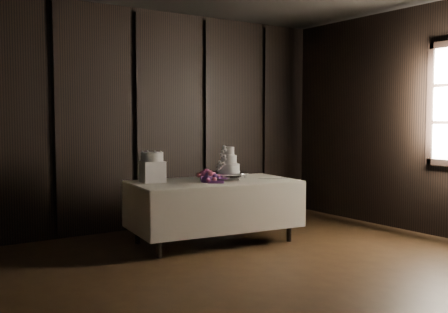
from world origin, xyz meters
TOP-DOWN VIEW (x-y plane):
  - room at (0.00, 0.00)m, footprint 6.08×7.08m
  - display_table at (0.42, 2.24)m, footprint 2.10×1.27m
  - cake_stand at (0.64, 2.23)m, footprint 0.63×0.63m
  - wedding_cake at (0.62, 2.22)m, footprint 0.30×0.26m
  - bouquet at (0.27, 2.15)m, footprint 0.47×0.49m
  - box_pedestal at (-0.26, 2.53)m, footprint 0.29×0.29m
  - small_cake at (-0.26, 2.53)m, footprint 0.32×0.32m
  - cake_knife at (1.10, 2.00)m, footprint 0.32×0.23m

SIDE VIEW (x-z plane):
  - display_table at x=0.42m, z-range 0.04..0.80m
  - cake_knife at x=1.10m, z-range 0.76..0.77m
  - cake_stand at x=0.64m, z-range 0.76..0.85m
  - bouquet at x=0.27m, z-range 0.73..0.92m
  - box_pedestal at x=-0.26m, z-range 0.76..1.01m
  - wedding_cake at x=0.62m, z-range 0.82..1.13m
  - small_cake at x=-0.26m, z-range 1.01..1.12m
  - room at x=0.00m, z-range -0.04..3.04m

